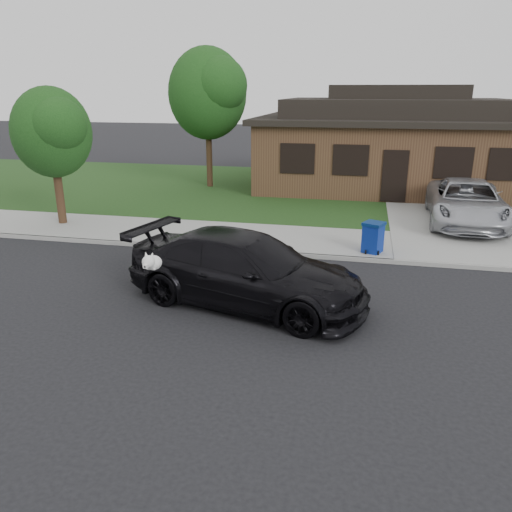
# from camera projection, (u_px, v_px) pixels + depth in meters

# --- Properties ---
(ground) EXTENTS (120.00, 120.00, 0.00)m
(ground) POSITION_uv_depth(u_px,v_px,m) (230.00, 302.00, 11.30)
(ground) COLOR black
(ground) RESTS_ON ground
(sidewalk) EXTENTS (60.00, 3.00, 0.12)m
(sidewalk) POSITION_uv_depth(u_px,v_px,m) (271.00, 238.00, 15.92)
(sidewalk) COLOR gray
(sidewalk) RESTS_ON ground
(curb) EXTENTS (60.00, 0.12, 0.12)m
(curb) POSITION_uv_depth(u_px,v_px,m) (261.00, 253.00, 14.53)
(curb) COLOR gray
(curb) RESTS_ON ground
(lawn) EXTENTS (60.00, 13.00, 0.13)m
(lawn) POSITION_uv_depth(u_px,v_px,m) (302.00, 191.00, 23.33)
(lawn) COLOR #193814
(lawn) RESTS_ON ground
(driveway) EXTENTS (4.50, 13.00, 0.14)m
(driveway) POSITION_uv_depth(u_px,v_px,m) (446.00, 212.00, 19.35)
(driveway) COLOR gray
(driveway) RESTS_ON ground
(sedan) EXTENTS (5.85, 3.53, 1.59)m
(sedan) POSITION_uv_depth(u_px,v_px,m) (246.00, 270.00, 11.00)
(sedan) COLOR black
(sedan) RESTS_ON ground
(minivan) EXTENTS (2.76, 5.45, 1.48)m
(minivan) POSITION_uv_depth(u_px,v_px,m) (466.00, 202.00, 17.23)
(minivan) COLOR #B6B8BE
(minivan) RESTS_ON driveway
(recycling_bin) EXTENTS (0.70, 0.70, 0.88)m
(recycling_bin) POSITION_uv_depth(u_px,v_px,m) (373.00, 237.00, 14.26)
(recycling_bin) COLOR navy
(recycling_bin) RESTS_ON sidewalk
(house) EXTENTS (12.60, 8.60, 4.65)m
(house) POSITION_uv_depth(u_px,v_px,m) (392.00, 144.00, 23.72)
(house) COLOR #422B1C
(house) RESTS_ON ground
(tree_0) EXTENTS (3.78, 3.60, 6.34)m
(tree_0) POSITION_uv_depth(u_px,v_px,m) (210.00, 92.00, 22.69)
(tree_0) COLOR #332114
(tree_0) RESTS_ON ground
(tree_2) EXTENTS (2.73, 2.60, 4.59)m
(tree_2) POSITION_uv_depth(u_px,v_px,m) (53.00, 131.00, 16.49)
(tree_2) COLOR #332114
(tree_2) RESTS_ON ground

